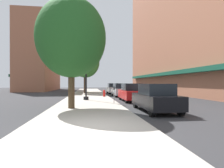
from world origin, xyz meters
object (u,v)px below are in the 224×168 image
object	(u,v)px
parking_meter_near	(114,92)
tree_near	(86,62)
tree_far	(71,38)
car_white	(113,88)
fire_hydrant	(104,93)
tree_mid	(85,62)
car_red	(131,93)
car_silver	(120,90)
lamppost	(86,67)
car_black	(155,98)

from	to	relation	value
parking_meter_near	tree_near	distance (m)	19.37
tree_far	car_white	xyz separation A→B (m)	(5.03, 17.63, -3.73)
parking_meter_near	fire_hydrant	bearing A→B (deg)	91.91
tree_mid	car_white	bearing A→B (deg)	16.38
fire_hydrant	car_red	distance (m)	4.95
car_red	car_silver	distance (m)	5.97
lamppost	tree_near	size ratio (longest dim) A/B	0.71
tree_near	car_white	bearing A→B (deg)	-39.00
lamppost	car_white	distance (m)	13.00
lamppost	fire_hydrant	size ratio (longest dim) A/B	7.47
lamppost	tree_far	size ratio (longest dim) A/B	0.85
parking_meter_near	car_silver	distance (m)	8.46
tree_near	car_white	size ratio (longest dim) A/B	1.92
lamppost	car_red	distance (m)	4.88
lamppost	parking_meter_near	xyz separation A→B (m)	(2.25, -2.95, -2.25)
tree_far	tree_near	bearing A→B (deg)	88.54
car_black	lamppost	bearing A→B (deg)	123.52
car_red	tree_far	bearing A→B (deg)	-134.60
fire_hydrant	tree_near	distance (m)	13.15
tree_far	car_white	distance (m)	18.70
tree_far	car_white	size ratio (longest dim) A/B	1.61
car_silver	tree_mid	bearing A→B (deg)	129.07
lamppost	tree_near	distance (m)	15.87
fire_hydrant	tree_far	bearing A→B (deg)	-107.03
lamppost	fire_hydrant	xyz separation A→B (m)	(2.03, 3.76, -2.68)
tree_mid	car_white	size ratio (longest dim) A/B	1.66
tree_mid	lamppost	bearing A→B (deg)	-88.32
tree_near	car_silver	distance (m)	12.28
car_black	car_red	size ratio (longest dim) A/B	1.00
car_silver	fire_hydrant	bearing A→B (deg)	-145.45
tree_near	car_black	xyz separation A→B (m)	(4.49, -22.50, -4.71)
tree_far	car_red	xyz separation A→B (m)	(5.03, 4.88, -3.73)
tree_far	fire_hydrant	bearing A→B (deg)	72.97
lamppost	tree_mid	size ratio (longest dim) A/B	0.83
tree_near	car_silver	bearing A→B (deg)	-66.69
parking_meter_near	car_silver	world-z (taller)	car_silver
tree_far	car_silver	distance (m)	12.52
fire_hydrant	parking_meter_near	xyz separation A→B (m)	(0.22, -6.71, 0.43)
fire_hydrant	car_white	distance (m)	8.59
car_black	car_red	distance (m)	6.12
lamppost	parking_meter_near	bearing A→B (deg)	-52.64
car_red	car_white	distance (m)	12.75
tree_mid	car_white	xyz separation A→B (m)	(4.51, 1.33, -4.07)
parking_meter_near	car_black	size ratio (longest dim) A/B	0.30
parking_meter_near	tree_near	world-z (taller)	tree_near
fire_hydrant	tree_far	world-z (taller)	tree_far
fire_hydrant	car_silver	size ratio (longest dim) A/B	0.18
car_white	tree_far	bearing A→B (deg)	-103.84
fire_hydrant	tree_far	xyz separation A→B (m)	(-2.85, -9.32, 4.02)
tree_mid	car_silver	xyz separation A→B (m)	(4.51, -5.45, -4.07)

